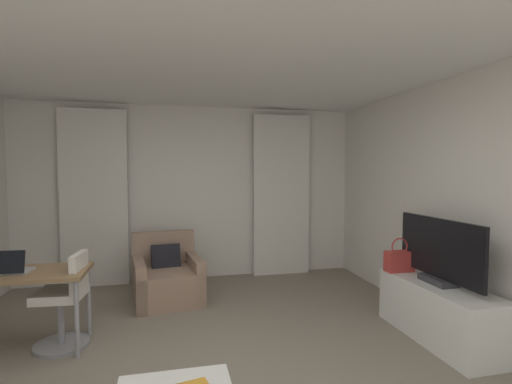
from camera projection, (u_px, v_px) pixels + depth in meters
The scene contains 12 objects.
wall_window at pixel (193, 193), 5.66m from camera, with size 5.12×0.06×2.60m.
wall_right at pixel (503, 209), 3.27m from camera, with size 0.06×6.12×2.60m.
ceiling at pixel (215, 31), 2.63m from camera, with size 5.12×6.12×0.06m, color white.
curtain_left_panel at pixel (94, 198), 5.23m from camera, with size 0.90×0.06×2.50m.
curtain_right_panel at pixel (282, 195), 5.84m from camera, with size 0.90×0.06×2.50m.
armchair at pixel (167, 279), 4.70m from camera, with size 0.91×0.96×0.83m.
desk at pixel (7, 280), 3.32m from camera, with size 1.34×0.58×0.73m.
desk_chair at pixel (65, 305), 3.44m from camera, with size 0.48×0.48×0.88m.
laptop at pixel (9, 268), 3.28m from camera, with size 0.34×0.27×0.22m.
tv_console at pixel (439, 312), 3.60m from camera, with size 0.50×1.29×0.55m.
tv_flatscreen at pixel (439, 253), 3.59m from camera, with size 0.20×1.11×0.63m.
handbag_primary at pixel (399, 260), 4.02m from camera, with size 0.30×0.14×0.37m.
Camera 1 is at (-0.32, -2.69, 1.65)m, focal length 26.09 mm.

